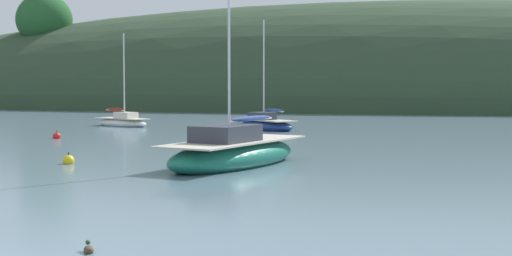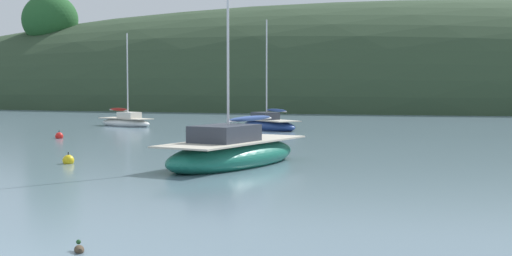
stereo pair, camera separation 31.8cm
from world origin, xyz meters
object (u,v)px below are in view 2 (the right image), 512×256
at_px(sailboat_cream_ketch, 269,124).
at_px(mooring_buoy_inner, 59,136).
at_px(sailboat_navy_dinghy, 233,153).
at_px(duck_straggler, 79,249).
at_px(mooring_buoy_outer, 68,160).
at_px(sailboat_orange_cutter, 126,122).

relative_size(sailboat_cream_ketch, mooring_buoy_inner, 13.76).
bearing_deg(sailboat_cream_ketch, mooring_buoy_inner, -132.68).
bearing_deg(sailboat_navy_dinghy, mooring_buoy_inner, 141.41).
height_order(sailboat_navy_dinghy, duck_straggler, sailboat_navy_dinghy).
xyz_separation_m(mooring_buoy_outer, duck_straggler, (7.43, -13.15, -0.07)).
distance_m(sailboat_cream_ketch, mooring_buoy_outer, 21.89).
xyz_separation_m(sailboat_cream_ketch, duck_straggler, (4.73, -34.87, -0.30)).
relative_size(sailboat_navy_dinghy, duck_straggler, 27.77).
relative_size(sailboat_orange_cutter, duck_straggler, 16.97).
bearing_deg(sailboat_navy_dinghy, sailboat_cream_ketch, 99.74).
xyz_separation_m(sailboat_orange_cutter, sailboat_cream_ketch, (10.77, -1.28, 0.03)).
distance_m(sailboat_navy_dinghy, duck_straggler, 14.16).
distance_m(mooring_buoy_inner, mooring_buoy_outer, 13.28).
relative_size(sailboat_orange_cutter, sailboat_navy_dinghy, 0.61).
bearing_deg(mooring_buoy_inner, duck_straggler, -59.87).
relative_size(mooring_buoy_outer, duck_straggler, 1.35).
bearing_deg(sailboat_cream_ketch, sailboat_orange_cutter, 173.20).
distance_m(sailboat_cream_ketch, duck_straggler, 35.19).
bearing_deg(mooring_buoy_outer, mooring_buoy_inner, 120.88).
height_order(mooring_buoy_inner, mooring_buoy_outer, same).
height_order(sailboat_cream_ketch, mooring_buoy_inner, sailboat_cream_ketch).
distance_m(sailboat_cream_ketch, sailboat_navy_dinghy, 21.07).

